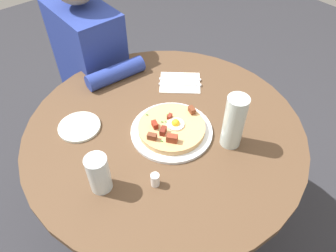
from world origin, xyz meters
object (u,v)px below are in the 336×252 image
(dining_table, at_px, (165,156))
(water_glass, at_px, (99,174))
(pizza_plate, at_px, (172,131))
(fork, at_px, (180,84))
(water_bottle, at_px, (234,122))
(bread_plate, at_px, (79,127))
(breakfast_pizza, at_px, (172,128))
(salt_shaker, at_px, (155,180))
(person_seated, at_px, (96,84))
(knife, at_px, (180,79))

(dining_table, bearing_deg, water_glass, -77.01)
(dining_table, xyz_separation_m, pizza_plate, (0.03, 0.01, 0.17))
(fork, height_order, water_bottle, water_bottle)
(bread_plate, height_order, fork, bread_plate)
(dining_table, height_order, breakfast_pizza, breakfast_pizza)
(salt_shaker, bearing_deg, breakfast_pizza, 126.92)
(person_seated, bearing_deg, salt_shaker, -15.39)
(pizza_plate, bearing_deg, water_glass, -83.23)
(pizza_plate, distance_m, fork, 0.27)
(person_seated, relative_size, bread_plate, 7.33)
(pizza_plate, bearing_deg, bread_plate, -133.40)
(person_seated, relative_size, pizza_plate, 3.82)
(person_seated, bearing_deg, knife, 22.02)
(dining_table, height_order, person_seated, person_seated)
(dining_table, distance_m, breakfast_pizza, 0.20)
(water_bottle, height_order, salt_shaker, water_bottle)
(bread_plate, xyz_separation_m, knife, (0.02, 0.47, 0.00))
(bread_plate, bearing_deg, person_seated, 146.71)
(breakfast_pizza, relative_size, salt_shaker, 5.10)
(person_seated, relative_size, knife, 6.31)
(pizza_plate, xyz_separation_m, salt_shaker, (0.14, -0.18, 0.02))
(fork, bearing_deg, water_glass, -114.87)
(dining_table, xyz_separation_m, breakfast_pizza, (0.04, 0.00, 0.19))
(water_glass, bearing_deg, salt_shaker, 53.00)
(dining_table, relative_size, water_bottle, 5.05)
(bread_plate, bearing_deg, fork, 83.48)
(breakfast_pizza, bearing_deg, salt_shaker, -53.08)
(dining_table, distance_m, knife, 0.34)
(breakfast_pizza, xyz_separation_m, knife, (-0.21, 0.23, -0.02))
(knife, relative_size, salt_shaker, 3.80)
(dining_table, bearing_deg, breakfast_pizza, 7.03)
(pizza_plate, xyz_separation_m, knife, (-0.21, 0.22, 0.00))
(bread_plate, relative_size, salt_shaker, 3.27)
(pizza_plate, height_order, fork, pizza_plate)
(dining_table, relative_size, knife, 5.73)
(breakfast_pizza, height_order, water_glass, water_glass)
(knife, bearing_deg, salt_shaker, -97.54)
(pizza_plate, relative_size, knife, 1.65)
(fork, bearing_deg, knife, 90.00)
(breakfast_pizza, height_order, fork, breakfast_pizza)
(dining_table, relative_size, bread_plate, 6.66)
(fork, height_order, salt_shaker, salt_shaker)
(water_glass, distance_m, salt_shaker, 0.17)
(knife, bearing_deg, water_glass, -113.42)
(bread_plate, bearing_deg, water_bottle, 42.92)
(bread_plate, distance_m, knife, 0.47)
(dining_table, xyz_separation_m, salt_shaker, (0.17, -0.18, 0.19))
(person_seated, xyz_separation_m, fork, (0.49, 0.16, 0.21))
(dining_table, height_order, water_bottle, water_bottle)
(water_glass, distance_m, water_bottle, 0.46)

